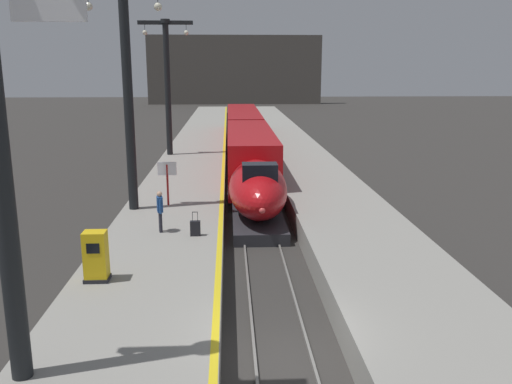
# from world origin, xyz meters

# --- Properties ---
(ground_plane) EXTENTS (260.00, 260.00, 0.00)m
(ground_plane) POSITION_xyz_m (0.00, 0.00, 0.00)
(ground_plane) COLOR #33302D
(platform_left) EXTENTS (4.80, 110.00, 1.05)m
(platform_left) POSITION_xyz_m (-4.05, 24.75, 0.53)
(platform_left) COLOR gray
(platform_left) RESTS_ON ground
(platform_right) EXTENTS (4.80, 110.00, 1.05)m
(platform_right) POSITION_xyz_m (4.05, 24.75, 0.53)
(platform_right) COLOR gray
(platform_right) RESTS_ON ground
(platform_left_safety_stripe) EXTENTS (0.20, 107.80, 0.01)m
(platform_left_safety_stripe) POSITION_xyz_m (-1.77, 24.75, 1.05)
(platform_left_safety_stripe) COLOR yellow
(platform_left_safety_stripe) RESTS_ON platform_left
(rail_main_left) EXTENTS (0.08, 110.00, 0.12)m
(rail_main_left) POSITION_xyz_m (-0.75, 27.50, 0.06)
(rail_main_left) COLOR slate
(rail_main_left) RESTS_ON ground
(rail_main_right) EXTENTS (0.08, 110.00, 0.12)m
(rail_main_right) POSITION_xyz_m (0.75, 27.50, 0.06)
(rail_main_right) COLOR slate
(rail_main_right) RESTS_ON ground
(highspeed_train_main) EXTENTS (2.92, 38.47, 3.60)m
(highspeed_train_main) POSITION_xyz_m (0.00, 27.93, 1.92)
(highspeed_train_main) COLOR #B20F14
(highspeed_train_main) RESTS_ON ground
(station_column_mid) EXTENTS (4.00, 0.68, 10.06)m
(station_column_mid) POSITION_xyz_m (-5.90, 12.22, 7.04)
(station_column_mid) COLOR black
(station_column_mid) RESTS_ON platform_left
(station_column_far) EXTENTS (4.00, 0.68, 9.94)m
(station_column_far) POSITION_xyz_m (-5.90, 28.46, 6.97)
(station_column_far) COLOR black
(station_column_far) RESTS_ON platform_left
(passenger_near_edge) EXTENTS (0.29, 0.56, 1.69)m
(passenger_near_edge) POSITION_xyz_m (-4.18, 8.46, 2.04)
(passenger_near_edge) COLOR #23232D
(passenger_near_edge) RESTS_ON platform_left
(rolling_suitcase) EXTENTS (0.40, 0.22, 0.98)m
(rolling_suitcase) POSITION_xyz_m (-2.75, 7.87, 1.35)
(rolling_suitcase) COLOR black
(rolling_suitcase) RESTS_ON platform_left
(ticket_machine_yellow) EXTENTS (0.76, 0.62, 1.60)m
(ticket_machine_yellow) POSITION_xyz_m (-5.55, 3.40, 1.79)
(ticket_machine_yellow) COLOR yellow
(ticket_machine_yellow) RESTS_ON platform_left
(departure_info_board) EXTENTS (0.90, 0.10, 2.12)m
(departure_info_board) POSITION_xyz_m (-4.35, 12.83, 2.56)
(departure_info_board) COLOR maroon
(departure_info_board) RESTS_ON platform_left
(terminus_back_wall) EXTENTS (36.00, 2.00, 14.00)m
(terminus_back_wall) POSITION_xyz_m (0.00, 102.00, 7.00)
(terminus_back_wall) COLOR #4C4742
(terminus_back_wall) RESTS_ON ground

